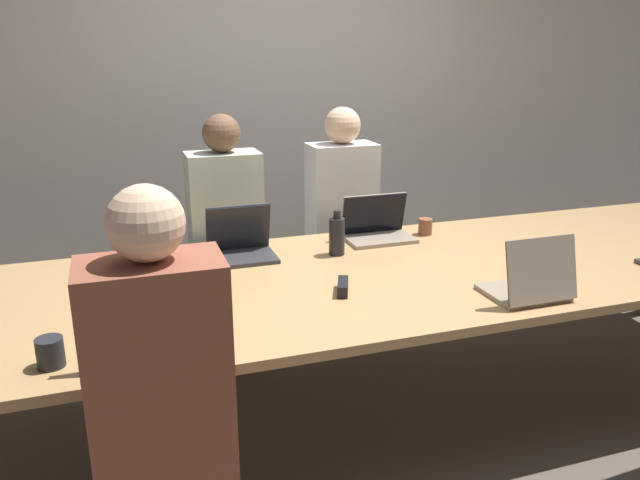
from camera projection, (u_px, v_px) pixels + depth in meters
name	position (u px, v px, depth m)	size (l,w,h in m)	color
ground_plane	(374.00, 407.00, 3.12)	(24.00, 24.00, 0.00)	brown
curtain_wall	(277.00, 95.00, 4.31)	(12.00, 0.06, 2.80)	#BCB7B2
conference_table	(378.00, 280.00, 2.91)	(4.69, 1.33, 0.72)	tan
laptop_near_midright	(532.00, 281.00, 2.56)	(0.32, 0.27, 0.28)	gray
laptop_near_left	(141.00, 338.00, 2.08)	(0.36, 0.25, 0.25)	gray
person_near_left	(163.00, 422.00, 1.83)	(0.40, 0.24, 1.38)	#2D2D38
cup_near_left	(50.00, 352.00, 2.03)	(0.09, 0.09, 0.10)	#232328
laptop_far_midleft	(241.00, 242.00, 3.08)	(0.32, 0.26, 0.26)	#333338
person_far_midleft	(226.00, 241.00, 3.54)	(0.40, 0.24, 1.38)	#2D2D38
laptop_far_center	(377.00, 226.00, 3.37)	(0.37, 0.24, 0.24)	gray
person_far_center	(341.00, 225.00, 3.84)	(0.40, 0.24, 1.39)	#2D2D38
cup_far_center	(425.00, 227.00, 3.46)	(0.08, 0.08, 0.09)	brown
bottle_far_center	(337.00, 236.00, 3.11)	(0.08, 0.08, 0.23)	black
stapler	(343.00, 287.00, 2.65)	(0.10, 0.16, 0.05)	black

